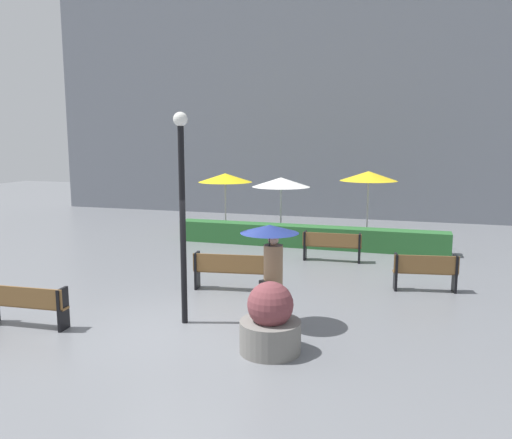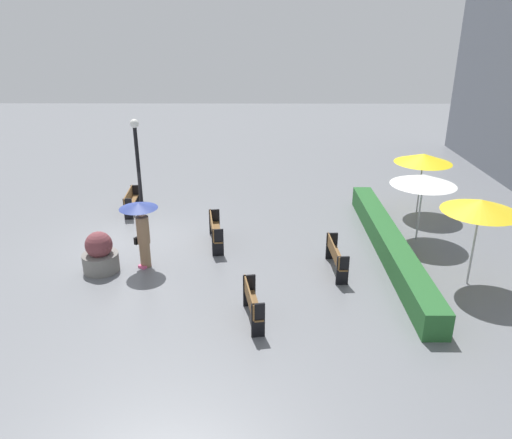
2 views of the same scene
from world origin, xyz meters
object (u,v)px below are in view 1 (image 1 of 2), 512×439
at_px(bench_near_left, 25,303).
at_px(patio_umbrella_yellow_far, 369,176).
at_px(planter_pot, 270,322).
at_px(patio_umbrella_yellow, 225,178).
at_px(bench_far_right, 425,270).
at_px(pedestrian_with_umbrella, 271,257).
at_px(bench_back_row, 332,244).
at_px(lamp_post, 182,198).
at_px(bench_mid_center, 231,269).
at_px(patio_umbrella_white, 281,182).

bearing_deg(bench_near_left, patio_umbrella_yellow_far, 62.85).
relative_size(planter_pot, patio_umbrella_yellow_far, 0.49).
xyz_separation_m(bench_near_left, patio_umbrella_yellow, (-0.01, 11.21, 1.68)).
relative_size(bench_far_right, pedestrian_with_umbrella, 0.76).
bearing_deg(planter_pot, patio_umbrella_yellow_far, 86.13).
bearing_deg(bench_back_row, bench_far_right, -42.78).
relative_size(bench_far_right, planter_pot, 1.23).
bearing_deg(bench_far_right, lamp_post, -141.68).
relative_size(bench_back_row, patio_umbrella_yellow_far, 0.70).
bearing_deg(bench_mid_center, planter_pot, -59.89).
distance_m(bench_near_left, bench_mid_center, 4.65).
bearing_deg(lamp_post, bench_back_row, 71.75).
bearing_deg(pedestrian_with_umbrella, patio_umbrella_white, 103.17).
bearing_deg(lamp_post, patio_umbrella_yellow_far, 74.35).
height_order(bench_near_left, patio_umbrella_white, patio_umbrella_white).
distance_m(patio_umbrella_white, patio_umbrella_yellow_far, 3.20).
distance_m(planter_pot, patio_umbrella_white, 10.59).
bearing_deg(bench_far_right, patio_umbrella_white, 132.08).
xyz_separation_m(bench_mid_center, planter_pot, (1.89, -3.27, -0.01)).
xyz_separation_m(bench_back_row, patio_umbrella_yellow_far, (0.73, 3.70, 1.85)).
xyz_separation_m(patio_umbrella_yellow, patio_umbrella_yellow_far, (5.65, -0.22, 0.19)).
relative_size(patio_umbrella_white, patio_umbrella_yellow_far, 0.90).
xyz_separation_m(bench_back_row, patio_umbrella_yellow, (-4.92, 3.91, 1.65)).
bearing_deg(patio_umbrella_white, lamp_post, -87.64).
xyz_separation_m(bench_back_row, bench_mid_center, (-1.89, -3.76, 0.01)).
relative_size(bench_far_right, bench_mid_center, 0.81).
height_order(pedestrian_with_umbrella, planter_pot, pedestrian_with_umbrella).
bearing_deg(patio_umbrella_white, bench_far_right, -47.92).
height_order(bench_far_right, bench_mid_center, bench_mid_center).
relative_size(planter_pot, lamp_post, 0.30).
bearing_deg(bench_near_left, bench_far_right, 32.65).
distance_m(bench_back_row, patio_umbrella_yellow_far, 4.19).
height_order(planter_pot, patio_umbrella_yellow_far, patio_umbrella_yellow_far).
bearing_deg(bench_mid_center, bench_far_right, 16.05).
bearing_deg(bench_far_right, bench_mid_center, -163.95).
bearing_deg(pedestrian_with_umbrella, bench_near_left, -161.85).
bearing_deg(bench_mid_center, patio_umbrella_yellow_far, 70.64).
xyz_separation_m(bench_back_row, lamp_post, (-2.03, -6.16, 2.02)).
relative_size(lamp_post, patio_umbrella_white, 1.82).
height_order(bench_near_left, patio_umbrella_yellow, patio_umbrella_yellow).
relative_size(bench_back_row, bench_near_left, 1.02).
bearing_deg(patio_umbrella_white, bench_near_left, -103.41).
bearing_deg(patio_umbrella_yellow_far, bench_far_right, -72.64).
relative_size(bench_back_row, pedestrian_with_umbrella, 0.88).
xyz_separation_m(lamp_post, patio_umbrella_yellow_far, (2.76, 9.85, -0.17)).
distance_m(bench_back_row, patio_umbrella_yellow, 6.49).
relative_size(lamp_post, patio_umbrella_yellow, 1.77).
distance_m(patio_umbrella_yellow, patio_umbrella_yellow_far, 5.65).
height_order(bench_mid_center, patio_umbrella_yellow, patio_umbrella_yellow).
relative_size(bench_near_left, patio_umbrella_yellow, 0.74).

